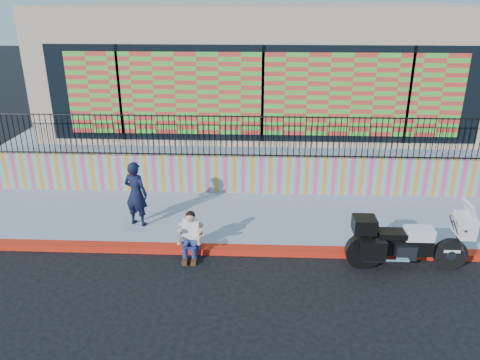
{
  "coord_description": "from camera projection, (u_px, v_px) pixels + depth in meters",
  "views": [
    {
      "loc": [
        -0.06,
        -9.4,
        5.58
      ],
      "look_at": [
        -0.53,
        1.2,
        1.34
      ],
      "focal_mm": 35.0,
      "sensor_mm": 36.0,
      "label": 1
    }
  ],
  "objects": [
    {
      "name": "police_motorcycle",
      "position": [
        406.0,
        241.0,
        9.99
      ],
      "size": [
        2.55,
        0.84,
        1.59
      ],
      "color": "black",
      "rests_on": "ground"
    },
    {
      "name": "police_officer",
      "position": [
        136.0,
        194.0,
        11.53
      ],
      "size": [
        0.7,
        0.57,
        1.67
      ],
      "primitive_type": "imported",
      "rotation": [
        0.0,
        0.0,
        2.83
      ],
      "color": "black",
      "rests_on": "sidewalk"
    },
    {
      "name": "storefront_building",
      "position": [
        263.0,
        62.0,
        17.13
      ],
      "size": [
        14.0,
        8.06,
        4.0
      ],
      "color": "tan",
      "rests_on": "elevated_platform"
    },
    {
      "name": "red_curb",
      "position": [
        261.0,
        251.0,
        10.76
      ],
      "size": [
        16.0,
        0.3,
        0.15
      ],
      "primitive_type": "cube",
      "color": "red",
      "rests_on": "ground"
    },
    {
      "name": "metal_fence",
      "position": [
        262.0,
        136.0,
        13.12
      ],
      "size": [
        15.8,
        0.04,
        1.2
      ],
      "primitive_type": null,
      "color": "black",
      "rests_on": "mural_wall"
    },
    {
      "name": "seated_man",
      "position": [
        190.0,
        240.0,
        10.47
      ],
      "size": [
        0.54,
        0.71,
        1.06
      ],
      "color": "navy",
      "rests_on": "ground"
    },
    {
      "name": "mural_wall",
      "position": [
        261.0,
        174.0,
        13.54
      ],
      "size": [
        16.0,
        0.2,
        1.1
      ],
      "primitive_type": "cube",
      "color": "#E03B66",
      "rests_on": "sidewalk"
    },
    {
      "name": "elevated_platform",
      "position": [
        262.0,
        129.0,
        18.3
      ],
      "size": [
        16.0,
        10.0,
        1.25
      ],
      "primitive_type": "cube",
      "color": "gray",
      "rests_on": "ground"
    },
    {
      "name": "sidewalk",
      "position": [
        261.0,
        218.0,
        12.29
      ],
      "size": [
        16.0,
        3.0,
        0.15
      ],
      "primitive_type": "cube",
      "color": "gray",
      "rests_on": "ground"
    },
    {
      "name": "ground",
      "position": [
        261.0,
        253.0,
        10.79
      ],
      "size": [
        90.0,
        90.0,
        0.0
      ],
      "primitive_type": "plane",
      "color": "black",
      "rests_on": "ground"
    }
  ]
}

